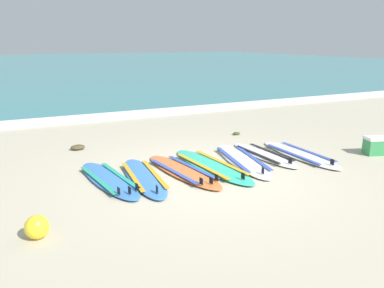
% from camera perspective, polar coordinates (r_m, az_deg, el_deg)
% --- Properties ---
extents(ground_plane, '(80.00, 80.00, 0.00)m').
position_cam_1_polar(ground_plane, '(6.93, 2.69, -4.59)').
color(ground_plane, '#B7AD93').
extents(sea, '(80.00, 60.00, 0.10)m').
position_cam_1_polar(sea, '(41.48, -21.83, 10.84)').
color(sea, teal).
rests_on(sea, ground).
extents(wave_foam_strip, '(80.00, 0.78, 0.11)m').
position_cam_1_polar(wave_foam_strip, '(12.31, -10.65, 4.15)').
color(wave_foam_strip, white).
rests_on(wave_foam_strip, ground).
extents(surfboard_0, '(0.83, 2.24, 0.18)m').
position_cam_1_polar(surfboard_0, '(6.75, -12.17, -5.12)').
color(surfboard_0, '#3875CC').
rests_on(surfboard_0, ground).
extents(surfboard_1, '(0.74, 2.22, 0.18)m').
position_cam_1_polar(surfboard_1, '(6.77, -7.12, -4.84)').
color(surfboard_1, '#3875CC').
rests_on(surfboard_1, ground).
extents(surfboard_2, '(0.86, 2.31, 0.18)m').
position_cam_1_polar(surfboard_2, '(7.02, -1.41, -3.99)').
color(surfboard_2, orange).
rests_on(surfboard_2, ground).
extents(surfboard_3, '(0.82, 2.49, 0.18)m').
position_cam_1_polar(surfboard_3, '(7.31, 2.89, -3.22)').
color(surfboard_3, '#2DB793').
rests_on(surfboard_3, ground).
extents(surfboard_4, '(1.04, 2.46, 0.18)m').
position_cam_1_polar(surfboard_4, '(7.71, 7.46, -2.35)').
color(surfboard_4, white).
rests_on(surfboard_4, ground).
extents(surfboard_5, '(0.57, 2.05, 0.18)m').
position_cam_1_polar(surfboard_5, '(8.14, 10.58, -1.56)').
color(surfboard_5, silver).
rests_on(surfboard_5, ground).
extents(surfboard_6, '(0.57, 2.28, 0.18)m').
position_cam_1_polar(surfboard_6, '(8.33, 15.62, -1.48)').
color(surfboard_6, silver).
rests_on(surfboard_6, ground).
extents(cooler_box, '(0.53, 0.44, 0.38)m').
position_cam_1_polar(cooler_box, '(8.98, 25.51, -0.20)').
color(cooler_box, '#338C4C').
rests_on(cooler_box, ground).
extents(beach_ball, '(0.30, 0.30, 0.30)m').
position_cam_1_polar(beach_ball, '(5.12, -21.91, -11.30)').
color(beach_ball, yellow).
rests_on(beach_ball, ground).
extents(seaweed_clump_near_shoreline, '(0.31, 0.25, 0.11)m').
position_cam_1_polar(seaweed_clump_near_shoreline, '(8.85, -16.51, -0.46)').
color(seaweed_clump_near_shoreline, '#4C4228').
rests_on(seaweed_clump_near_shoreline, ground).
extents(seaweed_clump_mid_sand, '(0.19, 0.16, 0.07)m').
position_cam_1_polar(seaweed_clump_mid_sand, '(9.90, 6.57, 1.55)').
color(seaweed_clump_mid_sand, '#384723').
rests_on(seaweed_clump_mid_sand, ground).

